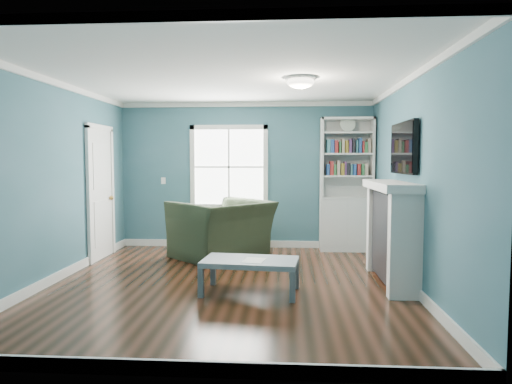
{
  "coord_description": "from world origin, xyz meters",
  "views": [
    {
      "loc": [
        0.72,
        -5.66,
        1.57
      ],
      "look_at": [
        0.33,
        0.4,
        1.15
      ],
      "focal_mm": 32.0,
      "sensor_mm": 36.0,
      "label": 1
    }
  ],
  "objects": [
    {
      "name": "fireplace",
      "position": [
        2.08,
        0.2,
        0.64
      ],
      "size": [
        0.44,
        1.58,
        1.3
      ],
      "color": "black",
      "rests_on": "ground"
    },
    {
      "name": "door",
      "position": [
        -2.22,
        1.4,
        1.07
      ],
      "size": [
        0.12,
        0.98,
        2.17
      ],
      "color": "silver",
      "rests_on": "ground"
    },
    {
      "name": "coffee_table",
      "position": [
        0.31,
        -0.37,
        0.35
      ],
      "size": [
        1.17,
        0.71,
        0.4
      ],
      "rotation": [
        0.0,
        0.0,
        -0.1
      ],
      "color": "#4B545B",
      "rests_on": "ground"
    },
    {
      "name": "window",
      "position": [
        -0.3,
        2.49,
        1.45
      ],
      "size": [
        1.4,
        0.06,
        1.5
      ],
      "color": "white",
      "rests_on": "room_walls"
    },
    {
      "name": "trim",
      "position": [
        0.0,
        0.0,
        1.24
      ],
      "size": [
        4.5,
        5.0,
        2.6
      ],
      "color": "white",
      "rests_on": "ground"
    },
    {
      "name": "recliner",
      "position": [
        -0.31,
        1.6,
        0.61
      ],
      "size": [
        1.62,
        1.66,
        1.23
      ],
      "primitive_type": "imported",
      "rotation": [
        0.0,
        0.0,
        -2.31
      ],
      "color": "#232D1C",
      "rests_on": "ground"
    },
    {
      "name": "light_switch",
      "position": [
        -1.5,
        2.48,
        1.2
      ],
      "size": [
        0.08,
        0.01,
        0.12
      ],
      "primitive_type": "cube",
      "color": "white",
      "rests_on": "room_walls"
    },
    {
      "name": "ceiling_fixture",
      "position": [
        0.9,
        0.1,
        2.55
      ],
      "size": [
        0.38,
        0.38,
        0.15
      ],
      "color": "white",
      "rests_on": "room_walls"
    },
    {
      "name": "room_walls",
      "position": [
        0.0,
        0.0,
        1.58
      ],
      "size": [
        5.0,
        5.0,
        5.0
      ],
      "color": "#305F69",
      "rests_on": "ground"
    },
    {
      "name": "tv",
      "position": [
        2.2,
        0.2,
        1.72
      ],
      "size": [
        0.06,
        1.1,
        0.65
      ],
      "primitive_type": "cube",
      "color": "black",
      "rests_on": "fireplace"
    },
    {
      "name": "floor",
      "position": [
        0.0,
        0.0,
        0.0
      ],
      "size": [
        5.0,
        5.0,
        0.0
      ],
      "primitive_type": "plane",
      "color": "black",
      "rests_on": "ground"
    },
    {
      "name": "bookshelf",
      "position": [
        1.77,
        2.3,
        0.92
      ],
      "size": [
        0.9,
        0.35,
        2.31
      ],
      "color": "silver",
      "rests_on": "ground"
    },
    {
      "name": "paper_sheet",
      "position": [
        0.36,
        -0.43,
        0.41
      ],
      "size": [
        0.28,
        0.33,
        0.0
      ],
      "primitive_type": "cube",
      "rotation": [
        0.0,
        0.0,
        -0.18
      ],
      "color": "white",
      "rests_on": "coffee_table"
    }
  ]
}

